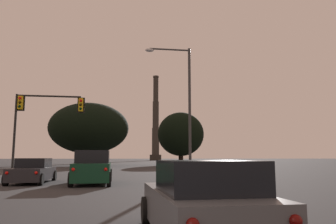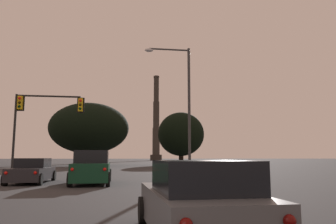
{
  "view_description": "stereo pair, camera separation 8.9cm",
  "coord_description": "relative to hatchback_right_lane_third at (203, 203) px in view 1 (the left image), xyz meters",
  "views": [
    {
      "loc": [
        1.42,
        -2.45,
        1.5
      ],
      "look_at": [
        7.55,
        38.65,
        7.22
      ],
      "focal_mm": 35.0,
      "sensor_mm": 36.0,
      "label": 1
    },
    {
      "loc": [
        1.51,
        -2.46,
        1.5
      ],
      "look_at": [
        7.55,
        38.65,
        7.22
      ],
      "focal_mm": 35.0,
      "sensor_mm": 36.0,
      "label": 2
    }
  ],
  "objects": [
    {
      "name": "treeline_center_right",
      "position": [
        -6.7,
        51.42,
        5.73
      ],
      "size": [
        13.51,
        12.16,
        10.75
      ],
      "color": "black",
      "rests_on": "ground_plane"
    },
    {
      "name": "smokestack",
      "position": [
        14.61,
        140.21,
        14.38
      ],
      "size": [
        5.19,
        5.19,
        38.45
      ],
      "color": "#2B2722",
      "rests_on": "ground_plane"
    },
    {
      "name": "sedan_left_lane_front",
      "position": [
        -6.5,
        14.46,
        0.0
      ],
      "size": [
        2.01,
        4.71,
        1.43
      ],
      "rotation": [
        0.0,
        0.0,
        0.01
      ],
      "color": "#232328",
      "rests_on": "ground_plane"
    },
    {
      "name": "traffic_light_overhead_left",
      "position": [
        -7.81,
        20.55,
        4.19
      ],
      "size": [
        5.36,
        0.5,
        6.36
      ],
      "color": "black",
      "rests_on": "ground_plane"
    },
    {
      "name": "suv_center_lane_front",
      "position": [
        -2.97,
        13.18,
        0.23
      ],
      "size": [
        2.15,
        4.92,
        1.86
      ],
      "rotation": [
        0.0,
        0.0,
        0.01
      ],
      "color": "#0F3823",
      "rests_on": "ground_plane"
    },
    {
      "name": "street_lamp",
      "position": [
        3.07,
        17.41,
        5.18
      ],
      "size": [
        3.43,
        0.36,
        9.63
      ],
      "color": "#38383A",
      "rests_on": "ground_plane"
    },
    {
      "name": "hatchback_right_lane_third",
      "position": [
        0.0,
        0.0,
        0.0
      ],
      "size": [
        1.99,
        4.14,
        1.44
      ],
      "rotation": [
        0.0,
        0.0,
        0.02
      ],
      "color": "#4C4F54",
      "rests_on": "ground_plane"
    },
    {
      "name": "treeline_far_left",
      "position": [
        10.2,
        56.05,
        5.21
      ],
      "size": [
        8.91,
        8.02,
        10.1
      ],
      "color": "black",
      "rests_on": "ground_plane"
    }
  ]
}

